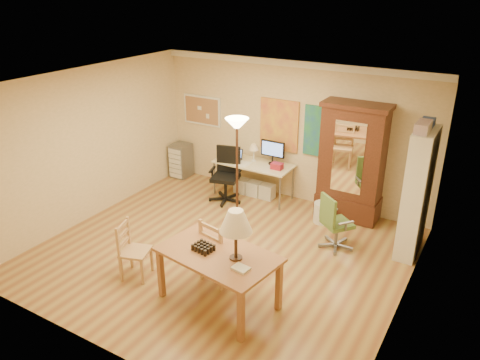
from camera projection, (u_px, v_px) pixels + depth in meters
The scene contains 16 objects.
floor at pixel (222, 253), 7.49m from camera, with size 5.50×5.50×0.00m, color brown.
crown_molding at pixel (294, 63), 8.39m from camera, with size 5.50×0.08×0.12m, color white.
corkboard at pixel (202, 110), 9.81m from camera, with size 0.90×0.04×0.62m, color #9E704A.
art_panel_left at pixel (279, 125), 8.99m from camera, with size 0.80×0.04×1.00m, color yellow.
art_panel_right at pixel (323, 132), 8.57m from camera, with size 0.75×0.04×0.95m, color #23608D.
dining_table at pixel (224, 245), 5.94m from camera, with size 1.67×1.15×1.45m.
ladder_chair_back at pixel (219, 253), 6.63m from camera, with size 0.54×0.52×0.98m.
ladder_chair_left at pixel (134, 252), 6.76m from camera, with size 0.49×0.50×0.87m.
torchiere_lamp at pixel (237, 143), 7.36m from camera, with size 0.37×0.37×2.06m.
computer_desk at pixel (255, 176), 9.30m from camera, with size 1.56×0.68×1.18m.
office_chair_black at pixel (226, 187), 9.16m from camera, with size 0.66×0.66×1.07m.
office_chair_green at pixel (335, 234), 7.54m from camera, with size 0.60×0.60×0.94m.
drawer_cart at pixel (181, 160), 10.27m from camera, with size 0.37×0.44×0.74m.
armoire at pixel (351, 170), 8.29m from camera, with size 1.16×0.55×2.13m.
bookshelf at pixel (417, 194), 7.14m from camera, with size 0.30×0.81×2.03m.
wastebin at pixel (322, 213), 8.36m from camera, with size 0.30×0.30×0.38m, color silver.
Camera 1 is at (3.51, -5.38, 4.02)m, focal length 35.00 mm.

